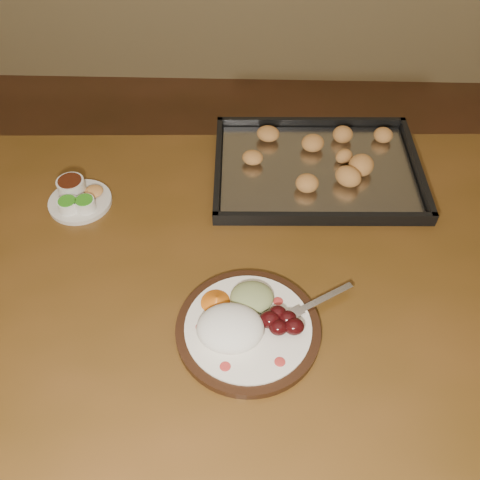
{
  "coord_description": "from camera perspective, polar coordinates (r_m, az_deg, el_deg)",
  "views": [
    {
      "loc": [
        0.07,
        -0.64,
        1.61
      ],
      "look_at": [
        0.04,
        0.11,
        0.77
      ],
      "focal_mm": 40.0,
      "sensor_mm": 36.0,
      "label": 1
    }
  ],
  "objects": [
    {
      "name": "condiment_saucer",
      "position": [
        1.28,
        -16.94,
        4.39
      ],
      "size": [
        0.14,
        0.14,
        0.05
      ],
      "rotation": [
        0.0,
        0.0,
        0.42
      ],
      "color": "silver",
      "rests_on": "dining_table"
    },
    {
      "name": "dinner_plate",
      "position": [
        1.0,
        0.49,
        -9.03
      ],
      "size": [
        0.34,
        0.27,
        0.06
      ],
      "rotation": [
        0.0,
        0.0,
        0.28
      ],
      "color": "black",
      "rests_on": "dining_table"
    },
    {
      "name": "ground",
      "position": [
        1.73,
        -1.65,
        -20.15
      ],
      "size": [
        4.0,
        4.0,
        0.0
      ],
      "primitive_type": "plane",
      "color": "brown",
      "rests_on": "ground"
    },
    {
      "name": "dining_table",
      "position": [
        1.18,
        -3.05,
        -6.03
      ],
      "size": [
        1.53,
        0.95,
        0.75
      ],
      "rotation": [
        0.0,
        0.0,
        0.04
      ],
      "color": "brown",
      "rests_on": "ground"
    },
    {
      "name": "baking_tray",
      "position": [
        1.32,
        8.22,
        7.68
      ],
      "size": [
        0.5,
        0.38,
        0.05
      ],
      "rotation": [
        0.0,
        0.0,
        0.03
      ],
      "color": "black",
      "rests_on": "dining_table"
    }
  ]
}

